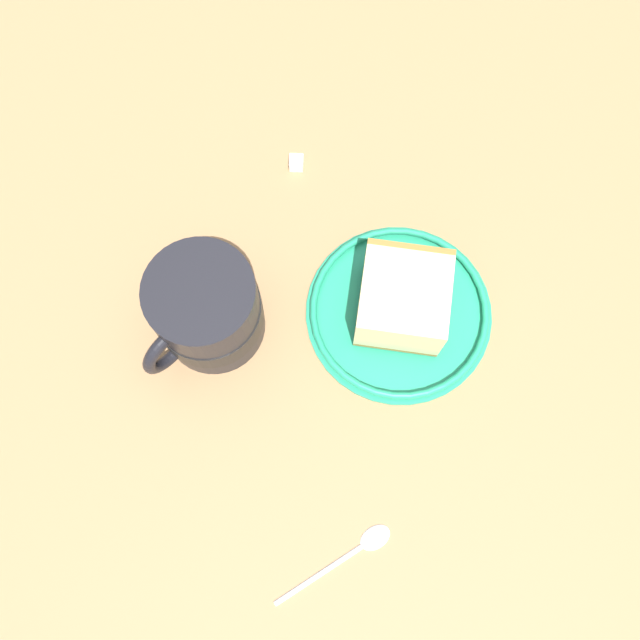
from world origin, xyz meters
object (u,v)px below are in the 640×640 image
Objects in this scene: cake_slice at (403,299)px; teaspoon at (357,550)px; sugar_cube at (296,163)px; small_plate at (399,312)px; tea_mug at (206,311)px.

cake_slice is 0.99× the size of teaspoon.
cake_slice is at bearing -173.74° from teaspoon.
cake_slice is 19.52cm from sugar_cube.
small_plate is 19.47cm from sugar_cube.
tea_mug is 25.77cm from teaspoon.
small_plate is 1.48× the size of tea_mug.
tea_mug is at bearing -67.47° from cake_slice.
tea_mug is 8.75× the size of sugar_cube.
small_plate is at bearing 49.67° from sugar_cube.
sugar_cube is (-12.33, -14.79, -3.17)cm from cake_slice.
cake_slice is at bearing 112.53° from tea_mug.
small_plate is 18.98cm from tea_mug.
tea_mug is at bearing -6.65° from sugar_cube.
sugar_cube is at bearing -130.33° from small_plate.
tea_mug is 1.24× the size of teaspoon.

